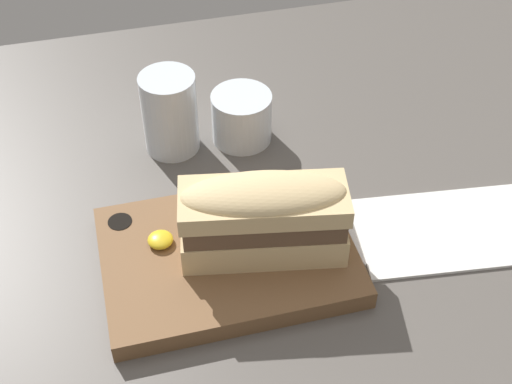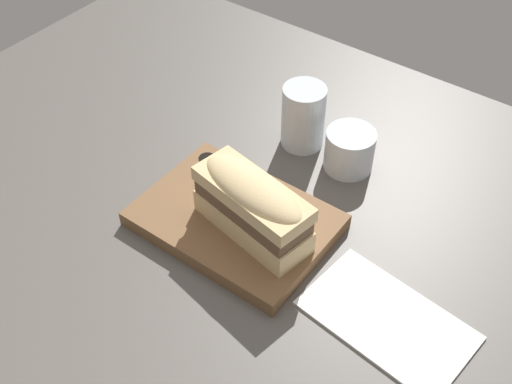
{
  "view_description": "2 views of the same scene",
  "coord_description": "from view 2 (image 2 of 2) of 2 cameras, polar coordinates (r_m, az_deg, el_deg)",
  "views": [
    {
      "loc": [
        -14.54,
        -52.36,
        64.76
      ],
      "look_at": [
        -0.6,
        2.74,
        9.88
      ],
      "focal_mm": 50.0,
      "sensor_mm": 36.0,
      "label": 1
    },
    {
      "loc": [
        36.63,
        -50.67,
        73.9
      ],
      "look_at": [
        -1.06,
        0.47,
        10.88
      ],
      "focal_mm": 45.0,
      "sensor_mm": 36.0,
      "label": 2
    }
  ],
  "objects": [
    {
      "name": "dining_table",
      "position": [
        0.96,
        0.34,
        -4.61
      ],
      "size": [
        145.2,
        107.37,
        2.0
      ],
      "color": "#56514C",
      "rests_on": "ground"
    },
    {
      "name": "serving_board",
      "position": [
        0.96,
        -1.91,
        -2.49
      ],
      "size": [
        28.23,
        20.26,
        2.55
      ],
      "color": "brown",
      "rests_on": "dining_table"
    },
    {
      "name": "sandwich",
      "position": [
        0.89,
        -0.3,
        -1.05
      ],
      "size": [
        18.98,
        10.11,
        10.01
      ],
      "rotation": [
        0.0,
        0.0,
        -0.18
      ],
      "color": "#DBBC84",
      "rests_on": "serving_board"
    },
    {
      "name": "mustard_dollop",
      "position": [
        1.0,
        -4.19,
        0.93
      ],
      "size": [
        2.91,
        2.91,
        1.16
      ],
      "color": "gold",
      "rests_on": "serving_board"
    },
    {
      "name": "water_glass",
      "position": [
        1.08,
        4.2,
        6.4
      ],
      "size": [
        7.3,
        7.3,
        11.17
      ],
      "color": "silver",
      "rests_on": "dining_table"
    },
    {
      "name": "wine_glass",
      "position": [
        1.06,
        8.29,
        3.54
      ],
      "size": [
        8.15,
        8.15,
        6.98
      ],
      "color": "silver",
      "rests_on": "dining_table"
    },
    {
      "name": "napkin",
      "position": [
        0.88,
        11.59,
        -11.09
      ],
      "size": [
        23.28,
        15.3,
        0.4
      ],
      "rotation": [
        0.0,
        0.0,
        -0.11
      ],
      "color": "white",
      "rests_on": "dining_table"
    }
  ]
}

